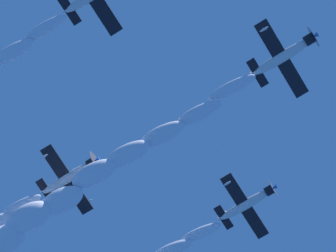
{
  "coord_description": "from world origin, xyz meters",
  "views": [
    {
      "loc": [
        -5.0,
        -30.57,
        1.71
      ],
      "look_at": [
        -11.09,
        7.82,
        76.13
      ],
      "focal_mm": 83.8,
      "sensor_mm": 36.0,
      "label": 1
    }
  ],
  "objects": [
    {
      "name": "airplane_lead",
      "position": [
        2.07,
        1.88,
        76.72
      ],
      "size": [
        7.77,
        8.44,
        3.46
      ],
      "color": "silver"
    },
    {
      "name": "smoke_trail_lead",
      "position": [
        -27.93,
        15.22,
        72.53
      ],
      "size": [
        42.43,
        21.15,
        7.91
      ],
      "color": "white"
    },
    {
      "name": "airplane_left_wingman",
      "position": [
        -3.68,
        20.6,
        78.57
      ],
      "size": [
        7.81,
        8.53,
        2.97
      ],
      "color": "silver"
    },
    {
      "name": "airplane_slot_tail",
      "position": [
        -23.05,
        12.94,
        77.11
      ],
      "size": [
        7.8,
        8.43,
        3.24
      ],
      "color": "silver"
    }
  ]
}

